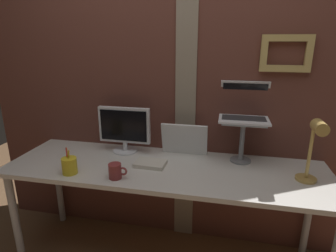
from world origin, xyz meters
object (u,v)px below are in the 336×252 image
pen_cup (69,166)px  monitor (124,128)px  coffee_mug (115,171)px  whiteboard_panel (184,139)px  laptop (244,108)px  desk_lamp (314,145)px

pen_cup → monitor: bearing=62.7°
coffee_mug → pen_cup: bearing=-180.0°
whiteboard_panel → pen_cup: (-0.65, -0.44, -0.06)m
whiteboard_panel → coffee_mug: bearing=-128.1°
monitor → laptop: laptop is taller
laptop → whiteboard_panel: (-0.40, -0.05, -0.24)m
coffee_mug → whiteboard_panel: bearing=51.9°
laptop → whiteboard_panel: bearing=-173.5°
pen_cup → coffee_mug: size_ratio=1.46×
laptop → whiteboard_panel: 0.47m
whiteboard_panel → pen_cup: size_ratio=1.93×
laptop → desk_lamp: size_ratio=0.83×
desk_lamp → coffee_mug: size_ratio=3.37×
whiteboard_panel → pen_cup: bearing=-145.8°
whiteboard_panel → desk_lamp: (0.77, -0.28, 0.13)m
whiteboard_panel → coffee_mug: 0.57m
laptop → coffee_mug: 0.94m
monitor → desk_lamp: bearing=-11.6°
whiteboard_panel → desk_lamp: size_ratio=0.83×
monitor → whiteboard_panel: monitor is taller
whiteboard_panel → pen_cup: 0.79m
monitor → whiteboard_panel: bearing=4.1°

